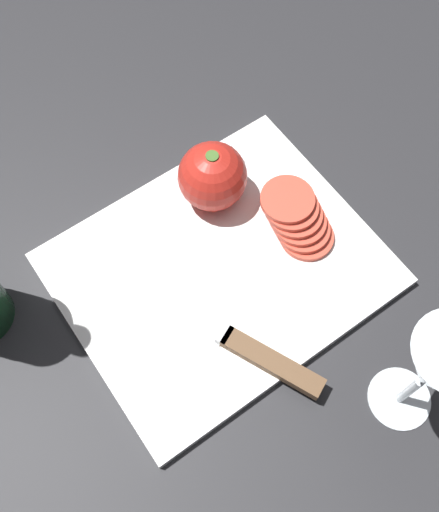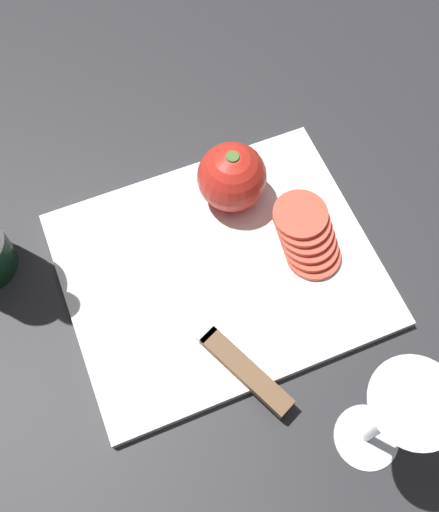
# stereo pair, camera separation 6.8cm
# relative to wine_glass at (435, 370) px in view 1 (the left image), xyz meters

# --- Properties ---
(ground_plane) EXTENTS (3.00, 3.00, 0.00)m
(ground_plane) POSITION_rel_wine_glass_xyz_m (-0.01, -0.27, -0.12)
(ground_plane) COLOR #28282B
(cutting_board) EXTENTS (0.36, 0.30, 0.01)m
(cutting_board) POSITION_rel_wine_glass_xyz_m (0.07, -0.24, -0.12)
(cutting_board) COLOR white
(cutting_board) RESTS_ON ground_plane
(wine_glass) EXTENTS (0.08, 0.08, 0.18)m
(wine_glass) POSITION_rel_wine_glass_xyz_m (0.00, 0.00, 0.00)
(wine_glass) COLOR silver
(wine_glass) RESTS_ON ground_plane
(whole_tomato) EXTENTS (0.08, 0.08, 0.08)m
(whole_tomato) POSITION_rel_wine_glass_xyz_m (0.02, -0.32, -0.07)
(whole_tomato) COLOR red
(whole_tomato) RESTS_ON cutting_board
(knife) EXTENTS (0.14, 0.27, 0.01)m
(knife) POSITION_rel_wine_glass_xyz_m (0.10, -0.13, -0.10)
(knife) COLOR silver
(knife) RESTS_ON cutting_board
(tomato_slice_stack_near) EXTENTS (0.07, 0.10, 0.04)m
(tomato_slice_stack_near) POSITION_rel_wine_glass_xyz_m (-0.03, -0.23, -0.09)
(tomato_slice_stack_near) COLOR #DB4C38
(tomato_slice_stack_near) RESTS_ON cutting_board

